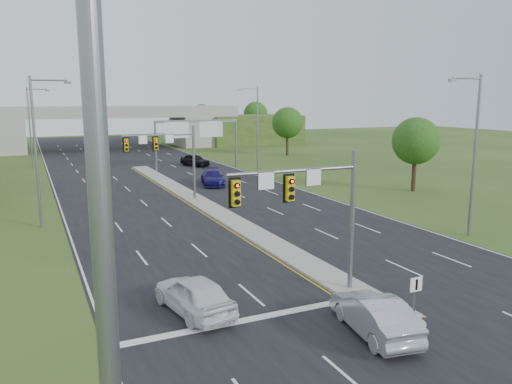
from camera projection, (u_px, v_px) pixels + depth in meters
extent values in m
plane|color=#2E4819|center=(350.00, 290.00, 24.78)|extent=(240.00, 240.00, 0.00)
cube|color=black|center=(167.00, 184.00, 56.04)|extent=(24.00, 160.00, 0.02)
cube|color=gray|center=(202.00, 203.00, 45.30)|extent=(2.00, 54.00, 0.16)
cone|color=gray|center=(405.00, 320.00, 21.19)|extent=(2.00, 2.00, 0.16)
cube|color=gold|center=(189.00, 205.00, 44.84)|extent=(0.12, 54.00, 0.01)
cube|color=gold|center=(213.00, 203.00, 45.79)|extent=(0.12, 54.00, 0.01)
cube|color=silver|center=(55.00, 192.00, 51.19)|extent=(0.12, 160.00, 0.01)
cube|color=silver|center=(262.00, 177.00, 60.88)|extent=(0.12, 160.00, 0.01)
cube|color=silver|center=(236.00, 322.00, 21.21)|extent=(10.50, 0.50, 0.01)
cylinder|color=slate|center=(352.00, 222.00, 24.14)|extent=(0.24, 0.24, 7.00)
cylinder|color=slate|center=(294.00, 171.00, 22.31)|extent=(6.50, 0.16, 0.16)
cube|color=gold|center=(290.00, 189.00, 22.09)|extent=(0.35, 0.25, 1.10)
cube|color=gold|center=(236.00, 193.00, 21.02)|extent=(0.35, 0.25, 1.10)
cube|color=black|center=(289.00, 188.00, 22.22)|extent=(0.55, 0.04, 1.30)
cube|color=black|center=(235.00, 193.00, 21.15)|extent=(0.55, 0.04, 1.30)
sphere|color=#FF0C05|center=(292.00, 181.00, 21.91)|extent=(0.20, 0.20, 0.20)
sphere|color=#FF0C05|center=(237.00, 185.00, 20.84)|extent=(0.20, 0.20, 0.20)
cube|color=white|center=(266.00, 181.00, 21.70)|extent=(0.75, 0.04, 0.75)
cube|color=white|center=(314.00, 177.00, 22.69)|extent=(0.75, 0.04, 0.75)
cylinder|color=slate|center=(194.00, 163.00, 46.47)|extent=(0.24, 0.24, 7.00)
cylinder|color=slate|center=(158.00, 135.00, 44.64)|extent=(6.50, 0.16, 0.16)
cube|color=gold|center=(156.00, 144.00, 44.42)|extent=(0.35, 0.25, 1.10)
cube|color=gold|center=(126.00, 145.00, 43.35)|extent=(0.35, 0.25, 1.10)
cube|color=black|center=(155.00, 144.00, 44.55)|extent=(0.55, 0.04, 1.30)
cube|color=black|center=(126.00, 145.00, 43.48)|extent=(0.55, 0.04, 1.30)
sphere|color=#FF0C05|center=(156.00, 140.00, 44.24)|extent=(0.20, 0.20, 0.20)
sphere|color=#FF0C05|center=(126.00, 141.00, 43.17)|extent=(0.20, 0.20, 0.20)
cube|color=white|center=(143.00, 140.00, 44.03)|extent=(0.75, 0.04, 0.75)
cube|color=white|center=(170.00, 139.00, 45.02)|extent=(0.75, 0.04, 0.75)
cylinder|color=slate|center=(414.00, 302.00, 20.56)|extent=(0.08, 0.08, 2.20)
cube|color=white|center=(416.00, 284.00, 20.37)|extent=(0.60, 0.04, 0.60)
cube|color=black|center=(417.00, 285.00, 20.34)|extent=(0.10, 0.02, 0.45)
cylinder|color=slate|center=(156.00, 147.00, 64.86)|extent=(0.28, 0.28, 6.60)
cylinder|color=slate|center=(236.00, 144.00, 69.51)|extent=(0.28, 0.28, 6.60)
cube|color=slate|center=(197.00, 121.00, 66.60)|extent=(11.50, 0.35, 0.35)
cube|color=#0C5A27|center=(177.00, 130.00, 65.45)|extent=(3.20, 0.08, 2.00)
cube|color=#0C5A27|center=(211.00, 129.00, 67.42)|extent=(3.20, 0.08, 2.00)
cube|color=silver|center=(177.00, 130.00, 65.41)|extent=(3.30, 0.03, 2.10)
cube|color=silver|center=(211.00, 129.00, 67.38)|extent=(3.30, 0.03, 2.10)
cube|color=gray|center=(8.00, 136.00, 88.71)|extent=(6.00, 12.00, 6.00)
cube|color=gray|center=(191.00, 131.00, 102.67)|extent=(6.00, 12.00, 6.00)
cube|color=#2E4819|center=(249.00, 129.00, 108.01)|extent=(20.00, 14.00, 6.00)
cube|color=gray|center=(105.00, 114.00, 95.03)|extent=(50.00, 12.00, 1.20)
cube|color=gray|center=(110.00, 109.00, 89.66)|extent=(50.00, 0.40, 0.90)
cube|color=gray|center=(101.00, 108.00, 100.02)|extent=(50.00, 0.40, 0.90)
cylinder|color=slate|center=(36.00, 153.00, 36.09)|extent=(0.20, 0.20, 11.00)
cylinder|color=slate|center=(49.00, 80.00, 35.66)|extent=(2.50, 0.12, 0.12)
cube|color=slate|center=(68.00, 83.00, 36.20)|extent=(0.50, 0.25, 0.18)
cylinder|color=slate|center=(30.00, 128.00, 67.36)|extent=(0.20, 0.20, 11.00)
cylinder|color=slate|center=(37.00, 89.00, 66.92)|extent=(2.50, 0.12, 0.12)
cube|color=slate|center=(47.00, 90.00, 67.46)|extent=(0.50, 0.25, 0.18)
cylinder|color=slate|center=(474.00, 157.00, 33.79)|extent=(0.20, 0.20, 11.00)
cylinder|color=slate|center=(467.00, 78.00, 32.32)|extent=(2.50, 0.12, 0.12)
cube|color=slate|center=(452.00, 80.00, 31.84)|extent=(0.50, 0.25, 0.18)
cylinder|color=slate|center=(258.00, 129.00, 65.05)|extent=(0.20, 0.20, 11.00)
cylinder|color=slate|center=(249.00, 89.00, 63.59)|extent=(2.50, 0.12, 0.12)
cube|color=slate|center=(240.00, 90.00, 63.10)|extent=(0.50, 0.25, 0.18)
cylinder|color=#382316|center=(414.00, 172.00, 51.32)|extent=(0.44, 0.44, 4.00)
sphere|color=#224713|center=(416.00, 141.00, 50.73)|extent=(4.80, 4.80, 4.80)
cylinder|color=#382316|center=(287.00, 143.00, 84.20)|extent=(0.44, 0.44, 4.25)
sphere|color=#224713|center=(288.00, 123.00, 83.58)|extent=(5.20, 5.20, 5.20)
cylinder|color=#382316|center=(202.00, 130.00, 118.22)|extent=(0.44, 0.44, 4.25)
sphere|color=#224713|center=(202.00, 116.00, 117.59)|extent=(5.60, 5.60, 5.60)
cylinder|color=#382316|center=(256.00, 129.00, 123.94)|extent=(0.44, 0.44, 4.50)
sphere|color=#224713|center=(256.00, 114.00, 123.29)|extent=(6.00, 6.00, 6.00)
imported|color=silver|center=(194.00, 294.00, 22.05)|extent=(2.81, 5.24, 1.69)
imported|color=#B4B8BD|center=(374.00, 314.00, 20.04)|extent=(2.45, 5.13, 1.62)
imported|color=#120D51|center=(213.00, 178.00, 55.17)|extent=(3.54, 6.00, 1.63)
imported|color=black|center=(195.00, 160.00, 71.03)|extent=(3.60, 5.30, 1.67)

